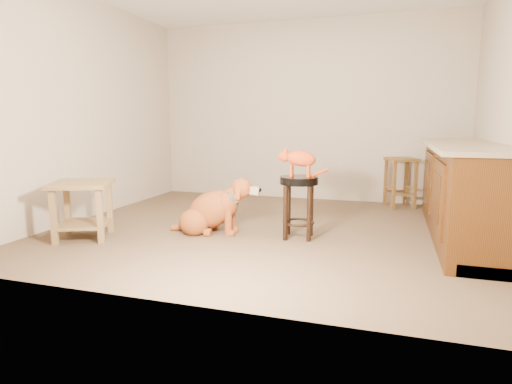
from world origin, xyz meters
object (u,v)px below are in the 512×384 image
(wood_stool, at_px, (400,182))
(golden_retriever, at_px, (212,211))
(padded_stool, at_px, (299,195))
(tabby_kitten, at_px, (298,159))
(side_table, at_px, (82,201))

(wood_stool, bearing_deg, golden_retriever, -133.18)
(golden_retriever, bearing_deg, padded_stool, -1.13)
(wood_stool, xyz_separation_m, tabby_kitten, (-1.00, -1.92, 0.44))
(wood_stool, bearing_deg, tabby_kitten, -117.49)
(wood_stool, height_order, tabby_kitten, tabby_kitten)
(side_table, xyz_separation_m, golden_retriever, (1.14, 0.57, -0.14))
(padded_stool, bearing_deg, tabby_kitten, -179.88)
(padded_stool, height_order, tabby_kitten, tabby_kitten)
(padded_stool, relative_size, wood_stool, 0.92)
(wood_stool, bearing_deg, padded_stool, -117.21)
(side_table, height_order, tabby_kitten, tabby_kitten)
(wood_stool, relative_size, tabby_kitten, 1.37)
(padded_stool, relative_size, side_table, 0.85)
(golden_retriever, height_order, tabby_kitten, tabby_kitten)
(wood_stool, relative_size, golden_retriever, 0.68)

